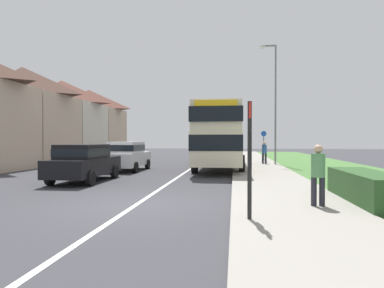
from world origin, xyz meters
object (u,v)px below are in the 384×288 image
Objects in this scene: pedestrian_walking_away at (264,151)px; bus_stop_sign at (250,152)px; parked_car_black at (84,161)px; cycle_route_sign at (264,144)px; pedestrian_at_stop at (318,172)px; double_decker_bus at (220,134)px; street_lamp_mid at (274,97)px; parked_car_white at (127,155)px.

bus_stop_sign is at bearing -96.08° from pedestrian_walking_away.
parked_car_black is 16.60m from cycle_route_sign.
pedestrian_at_stop is at bearing -90.06° from pedestrian_walking_away.
cycle_route_sign reaches higher than pedestrian_at_stop.
pedestrian_walking_away is 0.66× the size of cycle_route_sign.
double_decker_bus reaches higher than pedestrian_at_stop.
double_decker_bus is at bearing 52.07° from parked_car_black.
pedestrian_at_stop is (8.46, -4.78, 0.09)m from parked_car_black.
bus_stop_sign is at bearing -85.01° from double_decker_bus.
cycle_route_sign is (0.27, 3.65, 0.45)m from pedestrian_walking_away.
pedestrian_at_stop is 0.20× the size of street_lamp_mid.
bus_stop_sign is (-1.79, -16.84, 0.56)m from pedestrian_walking_away.
cycle_route_sign is (0.29, 18.88, 0.45)m from pedestrian_at_stop.
cycle_route_sign is (2.06, 20.49, -0.11)m from bus_stop_sign.
parked_car_black is at bearing 136.28° from bus_stop_sign.
street_lamp_mid is (3.57, 2.82, 2.57)m from double_decker_bus.
double_decker_bus is 13.53m from bus_stop_sign.
street_lamp_mid is at bearing -42.75° from pedestrian_walking_away.
pedestrian_at_stop is at bearing -76.01° from double_decker_bus.
double_decker_bus is 7.77m from cycle_route_sign.
parked_car_white is 1.60× the size of bus_stop_sign.
double_decker_bus is 9.05m from parked_car_black.
double_decker_bus is 2.47× the size of parked_car_black.
double_decker_bus reaches higher than parked_car_black.
parked_car_black is (-5.51, -7.07, -1.26)m from double_decker_bus.
parked_car_white reaches higher than pedestrian_at_stop.
bus_stop_sign is (1.17, -13.46, -0.60)m from double_decker_bus.
cycle_route_sign is (8.55, 8.96, 0.51)m from parked_car_white.
cycle_route_sign is at bearing 85.75° from pedestrian_walking_away.
pedestrian_at_stop is at bearing -50.18° from parked_car_white.
pedestrian_walking_away is (8.48, 10.45, 0.09)m from parked_car_black.
pedestrian_at_stop is (8.27, -9.91, 0.05)m from parked_car_white.
bus_stop_sign is 16.76m from street_lamp_mid.
parked_car_white reaches higher than pedestrian_walking_away.
parked_car_white is 2.49× the size of pedestrian_walking_away.
double_decker_bus is 5.79m from parked_car_white.
double_decker_bus reaches higher than cycle_route_sign.
cycle_route_sign is 5.35m from street_lamp_mid.
parked_car_black is 13.96m from street_lamp_mid.
bus_stop_sign reaches higher than parked_car_white.
street_lamp_mid reaches higher than pedestrian_walking_away.
parked_car_black is at bearing -121.83° from cycle_route_sign.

